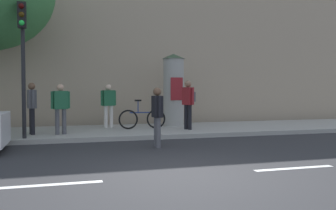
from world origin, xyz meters
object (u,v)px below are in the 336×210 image
Objects in this scene: poster_column at (174,89)px; pedestrian_with_bag at (61,105)px; bicycle_leaning at (142,118)px; pedestrian_in_light_jacket at (108,102)px; pedestrian_in_red_top at (188,100)px; pedestrian_in_dark_shirt at (32,104)px; traffic_light at (23,47)px; pedestrian_tallest at (157,113)px.

pedestrian_with_bag is (-4.43, -1.87, -0.51)m from poster_column.
pedestrian_in_light_jacket is at bearing 143.69° from bicycle_leaning.
pedestrian_in_light_jacket is at bearing -178.06° from poster_column.
poster_column is at bearing 93.06° from pedestrian_in_red_top.
pedestrian_in_dark_shirt is at bearing -169.97° from bicycle_leaning.
poster_column is 4.83m from pedestrian_with_bag.
pedestrian_with_bag is 0.97× the size of pedestrian_in_dark_shirt.
pedestrian_in_light_jacket is at bearing 45.07° from pedestrian_with_bag.
pedestrian_tallest is at bearing -25.93° from traffic_light.
poster_column is 1.74× the size of pedestrian_tallest.
traffic_light is 1.38× the size of poster_column.
pedestrian_tallest is 4.45m from pedestrian_in_light_jacket.
pedestrian_in_dark_shirt is at bearing -179.70° from pedestrian_in_red_top.
bicycle_leaning is (1.15, -0.84, -0.59)m from pedestrian_in_light_jacket.
poster_column reaches higher than bicycle_leaning.
pedestrian_in_red_top is 1.01× the size of bicycle_leaning.
traffic_light reaches higher than pedestrian_with_bag.
pedestrian_in_dark_shirt is at bearing -163.21° from poster_column.
pedestrian_with_bag is at bearing -176.31° from pedestrian_in_red_top.
traffic_light is at bearing -137.37° from pedestrian_in_light_jacket.
pedestrian_tallest is at bearing -95.42° from bicycle_leaning.
pedestrian_in_dark_shirt is (-5.41, -0.03, -0.08)m from pedestrian_in_red_top.
pedestrian_in_red_top is 1.06× the size of pedestrian_in_dark_shirt.
pedestrian_in_light_jacket reaches higher than bicycle_leaning.
pedestrian_in_red_top reaches higher than pedestrian_in_dark_shirt.
bicycle_leaning is at bearing 23.93° from traffic_light.
pedestrian_tallest is 3.67m from pedestrian_with_bag.
pedestrian_tallest is 0.99× the size of pedestrian_in_dark_shirt.
poster_column is 1.64× the size of bicycle_leaning.
pedestrian_tallest is at bearing -123.69° from pedestrian_in_red_top.
pedestrian_in_light_jacket is (-2.65, -0.09, -0.49)m from poster_column.
pedestrian_in_dark_shirt reaches higher than pedestrian_with_bag.
poster_column is 1.62× the size of pedestrian_in_red_top.
pedestrian_with_bag is 0.94m from pedestrian_in_dark_shirt.
pedestrian_with_bag is at bearing 134.89° from pedestrian_tallest.
traffic_light is 2.37× the size of pedestrian_in_dark_shirt.
pedestrian_in_red_top is (1.92, 2.89, 0.25)m from pedestrian_tallest.
poster_column is at bearing 22.90° from pedestrian_with_bag.
pedestrian_tallest is at bearing -112.39° from poster_column.
pedestrian_with_bag is (-4.51, -0.29, -0.10)m from pedestrian_in_red_top.
traffic_light is 4.93m from bicycle_leaning.
pedestrian_with_bag reaches higher than bicycle_leaning.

